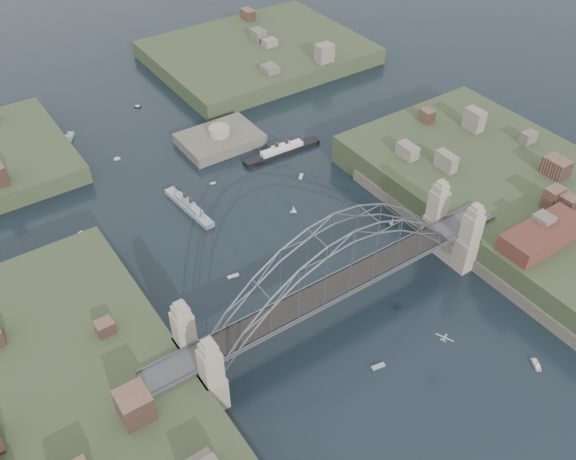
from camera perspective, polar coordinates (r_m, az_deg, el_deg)
The scene contains 22 objects.
ground at distance 129.51m, azimuth 4.54°, elevation -7.66°, with size 500.00×500.00×0.00m, color black.
bridge at distance 120.62m, azimuth 4.84°, elevation -3.76°, with size 84.00×13.80×24.60m.
shore_west at distance 114.76m, azimuth -20.00°, elevation -18.72°, with size 50.50×90.00×12.00m.
shore_east at distance 161.85m, azimuth 20.81°, elevation 1.87°, with size 50.50×90.00×12.00m.
headland_ne at distance 226.37m, azimuth -2.79°, elevation 15.59°, with size 70.00×55.00×9.50m, color #323E24.
fort_island at distance 179.91m, azimuth -6.26°, elevation 7.83°, with size 22.00×16.00×9.40m.
wharf_shed at distance 142.31m, azimuth 22.47°, elevation -0.42°, with size 20.00×8.00×4.00m, color #592D26.
finger_pier at distance 140.45m, azimuth 24.66°, elevation -7.14°, with size 4.00×22.00×1.40m, color #464648.
naval_cruiser_near at distance 155.54m, azimuth -9.13°, elevation 2.13°, with size 4.29×19.17×5.71m.
naval_cruiser_far at distance 187.57m, azimuth -19.89°, elevation 7.36°, with size 9.19×12.67×4.69m.
ocean_liner at distance 173.76m, azimuth -0.58°, elevation 7.28°, with size 23.52×3.99×5.75m.
aeroplane at distance 119.80m, azimuth 14.23°, elevation -9.67°, with size 2.00×3.39×0.52m.
small_boat_a at distance 136.85m, azimuth -5.08°, elevation -4.28°, with size 2.65×1.25×0.45m.
small_boat_b at distance 152.56m, azimuth 0.51°, elevation 1.92°, with size 1.66×1.55×2.38m.
small_boat_c at distance 121.59m, azimuth 8.32°, elevation -12.36°, with size 2.81×1.34×0.45m.
small_boat_d at distance 165.00m, azimuth 1.21°, elevation 4.98°, with size 2.34×2.28×1.43m.
small_boat_e at distance 154.18m, azimuth -18.32°, elevation -0.47°, with size 1.77×3.48×0.45m.
small_boat_f at distance 163.81m, azimuth -6.97°, elevation 4.30°, with size 1.51×0.70×0.45m.
small_boat_g at distance 129.47m, azimuth 21.91°, elevation -11.43°, with size 2.27×3.11×1.43m.
small_boat_h at distance 178.11m, azimuth -15.51°, elevation 6.35°, with size 1.91×0.97×1.43m.
small_boat_i at distance 151.13m, azimuth 9.59°, elevation 0.73°, with size 2.56×1.11×2.38m.
small_boat_k at distance 201.85m, azimuth -13.71°, elevation 11.00°, with size 2.06×1.74×1.43m.
Camera 1 is at (-56.82, -65.15, 96.44)m, focal length 38.53 mm.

